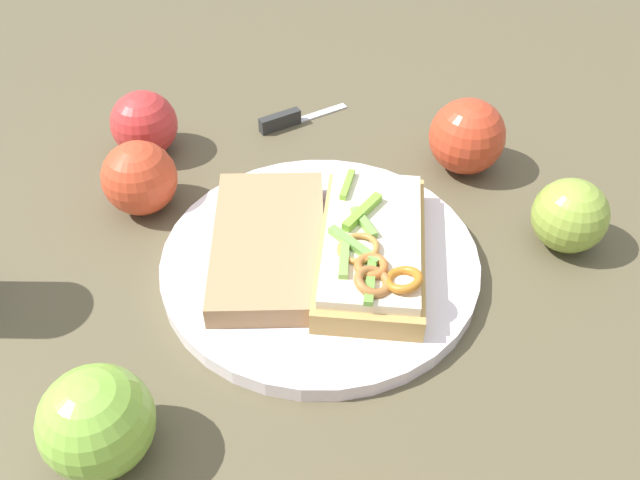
{
  "coord_description": "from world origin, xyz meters",
  "views": [
    {
      "loc": [
        -0.28,
        0.34,
        0.46
      ],
      "look_at": [
        0.0,
        0.0,
        0.04
      ],
      "focal_mm": 38.51,
      "sensor_mm": 36.0,
      "label": 1
    }
  ],
  "objects_px": {
    "bread_slice_side": "(269,243)",
    "apple_0": "(570,216)",
    "apple_4": "(139,178)",
    "knife": "(289,119)",
    "apple_5": "(467,136)",
    "sandwich": "(372,248)",
    "plate": "(320,262)",
    "apple_3": "(92,418)",
    "apple_1": "(144,124)"
  },
  "relations": [
    {
      "from": "apple_0",
      "to": "apple_3",
      "type": "distance_m",
      "value": 0.45
    },
    {
      "from": "bread_slice_side",
      "to": "apple_0",
      "type": "height_order",
      "value": "apple_0"
    },
    {
      "from": "bread_slice_side",
      "to": "apple_0",
      "type": "xyz_separation_m",
      "value": [
        -0.2,
        -0.2,
        0.01
      ]
    },
    {
      "from": "sandwich",
      "to": "plate",
      "type": "bearing_deg",
      "value": -93.09
    },
    {
      "from": "bread_slice_side",
      "to": "sandwich",
      "type": "bearing_deg",
      "value": 81.36
    },
    {
      "from": "apple_5",
      "to": "knife",
      "type": "height_order",
      "value": "apple_5"
    },
    {
      "from": "apple_0",
      "to": "apple_1",
      "type": "bearing_deg",
      "value": 20.14
    },
    {
      "from": "sandwich",
      "to": "apple_1",
      "type": "height_order",
      "value": "apple_1"
    },
    {
      "from": "bread_slice_side",
      "to": "apple_4",
      "type": "xyz_separation_m",
      "value": [
        0.15,
        0.02,
        0.01
      ]
    },
    {
      "from": "apple_3",
      "to": "apple_5",
      "type": "bearing_deg",
      "value": -93.3
    },
    {
      "from": "apple_0",
      "to": "apple_4",
      "type": "height_order",
      "value": "apple_4"
    },
    {
      "from": "apple_4",
      "to": "knife",
      "type": "distance_m",
      "value": 0.21
    },
    {
      "from": "apple_0",
      "to": "apple_5",
      "type": "relative_size",
      "value": 0.88
    },
    {
      "from": "apple_5",
      "to": "knife",
      "type": "relative_size",
      "value": 0.72
    },
    {
      "from": "apple_0",
      "to": "apple_1",
      "type": "xyz_separation_m",
      "value": [
        0.42,
        0.15,
        0.0
      ]
    },
    {
      "from": "plate",
      "to": "apple_0",
      "type": "relative_size",
      "value": 4.12
    },
    {
      "from": "apple_0",
      "to": "knife",
      "type": "xyz_separation_m",
      "value": [
        0.34,
        0.02,
        -0.03
      ]
    },
    {
      "from": "plate",
      "to": "apple_1",
      "type": "relative_size",
      "value": 4.02
    },
    {
      "from": "sandwich",
      "to": "apple_0",
      "type": "xyz_separation_m",
      "value": [
        -0.12,
        -0.15,
        0.0
      ]
    },
    {
      "from": "apple_5",
      "to": "apple_1",
      "type": "bearing_deg",
      "value": 34.71
    },
    {
      "from": "apple_4",
      "to": "plate",
      "type": "bearing_deg",
      "value": -166.64
    },
    {
      "from": "apple_3",
      "to": "apple_5",
      "type": "relative_size",
      "value": 1.01
    },
    {
      "from": "knife",
      "to": "apple_4",
      "type": "bearing_deg",
      "value": -164.21
    },
    {
      "from": "sandwich",
      "to": "bread_slice_side",
      "type": "bearing_deg",
      "value": -91.55
    },
    {
      "from": "apple_1",
      "to": "apple_5",
      "type": "distance_m",
      "value": 0.35
    },
    {
      "from": "sandwich",
      "to": "apple_3",
      "type": "relative_size",
      "value": 2.51
    },
    {
      "from": "apple_0",
      "to": "bread_slice_side",
      "type": "bearing_deg",
      "value": 45.43
    },
    {
      "from": "plate",
      "to": "apple_3",
      "type": "distance_m",
      "value": 0.24
    },
    {
      "from": "plate",
      "to": "apple_5",
      "type": "distance_m",
      "value": 0.22
    },
    {
      "from": "apple_0",
      "to": "apple_3",
      "type": "height_order",
      "value": "apple_3"
    },
    {
      "from": "apple_1",
      "to": "plate",
      "type": "bearing_deg",
      "value": 175.83
    },
    {
      "from": "apple_5",
      "to": "plate",
      "type": "bearing_deg",
      "value": 84.27
    },
    {
      "from": "sandwich",
      "to": "knife",
      "type": "relative_size",
      "value": 1.83
    },
    {
      "from": "apple_3",
      "to": "apple_5",
      "type": "xyz_separation_m",
      "value": [
        -0.03,
        -0.46,
        -0.0
      ]
    },
    {
      "from": "apple_1",
      "to": "bread_slice_side",
      "type": "bearing_deg",
      "value": 168.66
    },
    {
      "from": "apple_5",
      "to": "apple_3",
      "type": "bearing_deg",
      "value": 86.7
    },
    {
      "from": "plate",
      "to": "apple_0",
      "type": "height_order",
      "value": "apple_0"
    },
    {
      "from": "plate",
      "to": "apple_0",
      "type": "distance_m",
      "value": 0.24
    },
    {
      "from": "apple_5",
      "to": "sandwich",
      "type": "bearing_deg",
      "value": 95.41
    },
    {
      "from": "plate",
      "to": "knife",
      "type": "bearing_deg",
      "value": -41.7
    },
    {
      "from": "bread_slice_side",
      "to": "apple_0",
      "type": "distance_m",
      "value": 0.28
    },
    {
      "from": "plate",
      "to": "apple_1",
      "type": "bearing_deg",
      "value": -4.17
    },
    {
      "from": "sandwich",
      "to": "apple_0",
      "type": "height_order",
      "value": "apple_0"
    },
    {
      "from": "apple_1",
      "to": "apple_4",
      "type": "xyz_separation_m",
      "value": [
        -0.07,
        0.06,
        0.0
      ]
    },
    {
      "from": "sandwich",
      "to": "knife",
      "type": "bearing_deg",
      "value": -155.51
    },
    {
      "from": "apple_3",
      "to": "knife",
      "type": "relative_size",
      "value": 0.73
    },
    {
      "from": "apple_4",
      "to": "knife",
      "type": "bearing_deg",
      "value": -94.25
    },
    {
      "from": "sandwich",
      "to": "knife",
      "type": "distance_m",
      "value": 0.26
    },
    {
      "from": "apple_1",
      "to": "knife",
      "type": "bearing_deg",
      "value": -121.74
    },
    {
      "from": "plate",
      "to": "apple_1",
      "type": "height_order",
      "value": "apple_1"
    }
  ]
}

